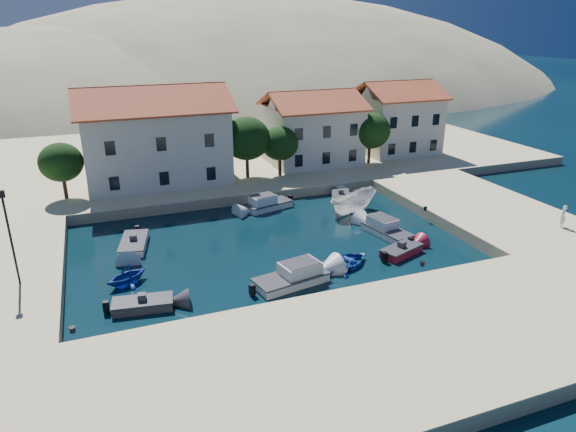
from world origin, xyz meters
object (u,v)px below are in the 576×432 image
(building_right, at_px, (397,116))
(pedestrian, at_px, (563,216))
(building_left, at_px, (155,133))
(cabin_cruiser_east, at_px, (387,230))
(lamppost, at_px, (9,229))
(building_mid, at_px, (312,126))
(rowboat_south, at_px, (344,266))
(cabin_cruiser_south, at_px, (291,278))
(boat_east, at_px, (353,213))

(building_right, relative_size, pedestrian, 5.15)
(building_left, xyz_separation_m, cabin_cruiser_east, (15.84, -19.66, -5.46))
(cabin_cruiser_east, bearing_deg, building_right, -43.90)
(building_right, distance_m, lamppost, 46.98)
(building_mid, relative_size, building_right, 1.11)
(lamppost, height_order, pedestrian, lamppost)
(cabin_cruiser_east, height_order, pedestrian, pedestrian)
(building_left, relative_size, rowboat_south, 3.46)
(building_left, bearing_deg, cabin_cruiser_south, -77.76)
(building_right, height_order, cabin_cruiser_south, building_right)
(building_mid, height_order, rowboat_south, building_mid)
(cabin_cruiser_east, distance_m, pedestrian, 14.10)
(building_left, relative_size, building_mid, 1.40)
(building_right, height_order, boat_east, building_right)
(building_right, bearing_deg, rowboat_south, -128.15)
(building_mid, distance_m, building_right, 12.04)
(pedestrian, bearing_deg, cabin_cruiser_south, -23.34)
(lamppost, bearing_deg, boat_east, 12.61)
(building_left, distance_m, cabin_cruiser_east, 25.83)
(cabin_cruiser_east, distance_m, boat_east, 5.77)
(lamppost, relative_size, pedestrian, 3.39)
(building_mid, relative_size, rowboat_south, 2.47)
(lamppost, height_order, cabin_cruiser_east, lamppost)
(building_right, distance_m, cabin_cruiser_east, 26.36)
(lamppost, distance_m, pedestrian, 40.65)
(building_right, bearing_deg, cabin_cruiser_east, -123.18)
(building_right, relative_size, cabin_cruiser_east, 1.93)
(pedestrian, bearing_deg, rowboat_south, -27.07)
(lamppost, bearing_deg, building_left, 60.10)
(cabin_cruiser_east, bearing_deg, rowboat_south, 112.53)
(cabin_cruiser_south, bearing_deg, pedestrian, -12.34)
(lamppost, height_order, rowboat_south, lamppost)
(building_mid, xyz_separation_m, rowboat_south, (-8.04, -24.52, -5.22))
(building_mid, distance_m, pedestrian, 28.52)
(cabin_cruiser_east, relative_size, pedestrian, 2.67)
(building_left, relative_size, boat_east, 2.63)
(building_left, relative_size, cabin_cruiser_south, 2.72)
(cabin_cruiser_south, bearing_deg, building_mid, 52.83)
(rowboat_south, bearing_deg, building_right, -56.26)
(building_mid, relative_size, cabin_cruiser_south, 1.95)
(cabin_cruiser_south, height_order, boat_east, cabin_cruiser_south)
(cabin_cruiser_south, height_order, rowboat_south, cabin_cruiser_south)
(cabin_cruiser_south, distance_m, rowboat_south, 4.77)
(rowboat_south, bearing_deg, cabin_cruiser_south, 85.41)
(building_right, height_order, pedestrian, building_right)
(building_left, bearing_deg, lamppost, -119.90)
(building_mid, relative_size, pedestrian, 5.72)
(building_right, xyz_separation_m, lamppost, (-41.50, -22.00, -0.72))
(rowboat_south, height_order, cabin_cruiser_east, cabin_cruiser_east)
(rowboat_south, xyz_separation_m, cabin_cruiser_east, (5.88, 3.86, 0.48))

